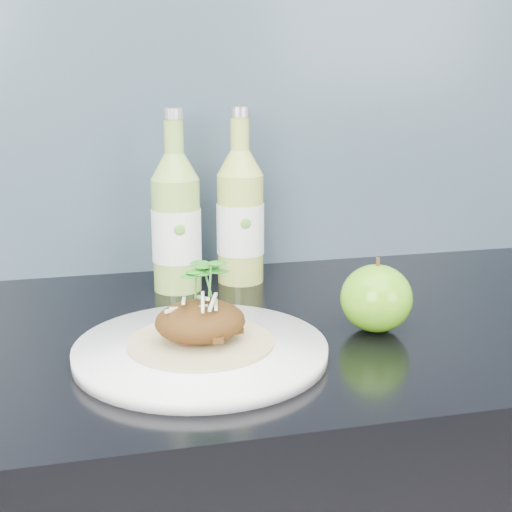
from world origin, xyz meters
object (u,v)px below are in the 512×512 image
object	(u,v)px
dinner_plate	(201,350)
cider_bottle_left	(176,223)
green_apple	(376,298)
cider_bottle_right	(240,217)

from	to	relation	value
dinner_plate	cider_bottle_left	distance (m)	0.28
green_apple	cider_bottle_right	xyz separation A→B (m)	(-0.12, 0.26, 0.06)
green_apple	cider_bottle_right	bearing A→B (deg)	114.72
dinner_plate	green_apple	bearing A→B (deg)	8.28
green_apple	cider_bottle_right	distance (m)	0.29
green_apple	dinner_plate	bearing A→B (deg)	-171.72
green_apple	cider_bottle_left	distance (m)	0.33
dinner_plate	green_apple	xyz separation A→B (m)	(0.23, 0.03, 0.03)
green_apple	cider_bottle_left	size ratio (longest dim) A/B	0.40
dinner_plate	green_apple	world-z (taller)	green_apple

